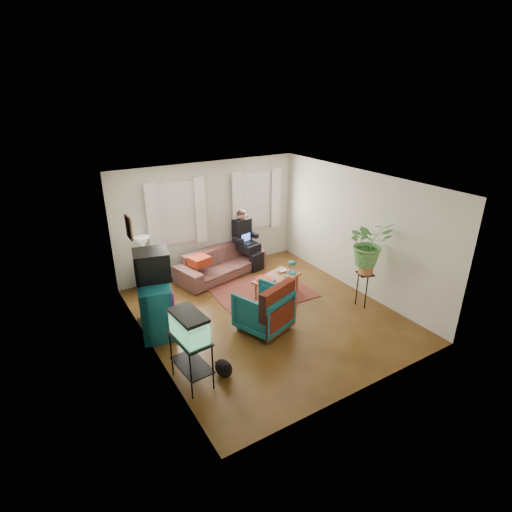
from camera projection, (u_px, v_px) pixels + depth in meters
floor at (267, 314)px, 7.83m from camera, size 4.50×5.00×0.01m
ceiling at (268, 183)px, 6.81m from camera, size 4.50×5.00×0.01m
wall_back at (209, 218)px, 9.28m from camera, size 4.50×0.01×2.60m
wall_front at (368, 315)px, 5.36m from camera, size 4.50×0.01×2.60m
wall_left at (147, 282)px, 6.24m from camera, size 0.01×5.00×2.60m
wall_right at (357, 232)px, 8.40m from camera, size 0.01×5.00×2.60m
window_left at (176, 213)px, 8.79m from camera, size 1.08×0.04×1.38m
window_right at (255, 200)px, 9.77m from camera, size 1.08×0.04×1.38m
curtains_left at (177, 214)px, 8.73m from camera, size 1.36×0.06×1.50m
curtains_right at (257, 201)px, 9.71m from camera, size 1.36×0.06×1.50m
picture_frame at (129, 227)px, 6.67m from camera, size 0.04×0.32×0.40m
area_rug at (262, 292)px, 8.67m from camera, size 2.04×1.65×0.01m
sofa at (221, 259)px, 9.30m from camera, size 2.30×1.35×0.85m
seated_person at (245, 241)px, 9.72m from camera, size 0.68×0.78×1.29m
side_table at (146, 275)px, 8.74m from camera, size 0.50×0.50×0.63m
table_lamp at (143, 250)px, 8.51m from camera, size 0.38×0.38×0.58m
dresser at (155, 305)px, 7.18m from camera, size 0.76×1.18×0.98m
crt_tv at (152, 265)px, 6.98m from camera, size 0.70×0.66×0.52m
aquarium_stand at (192, 360)px, 5.89m from camera, size 0.46×0.74×0.79m
aquarium at (189, 326)px, 5.65m from camera, size 0.41×0.67×0.42m
black_cat at (224, 367)px, 6.13m from camera, size 0.25×0.38×0.31m
armchair at (263, 308)px, 7.22m from camera, size 1.05×1.02×0.86m
serape_throw at (278, 305)px, 6.96m from camera, size 0.88×0.48×0.71m
coffee_table at (277, 286)px, 8.47m from camera, size 1.15×0.87×0.43m
cup_a at (274, 280)px, 8.15m from camera, size 0.15×0.15×0.09m
cup_b at (285, 277)px, 8.31m from camera, size 0.12×0.12×0.09m
bowl at (281, 271)px, 8.63m from camera, size 0.26×0.26×0.05m
snack_tray at (264, 279)px, 8.26m from camera, size 0.40×0.40×0.04m
birdcage at (292, 267)px, 8.50m from camera, size 0.21×0.21×0.30m
plant_stand at (363, 289)px, 8.01m from camera, size 0.39×0.39×0.73m
potted_plant at (368, 250)px, 7.67m from camera, size 1.01×0.94×0.92m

